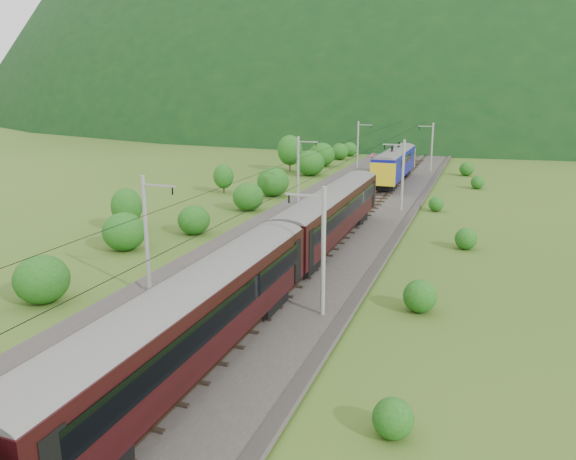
% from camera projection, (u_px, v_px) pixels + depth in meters
% --- Properties ---
extents(ground, '(600.00, 600.00, 0.00)m').
position_uv_depth(ground, '(231.00, 306.00, 36.77)').
color(ground, '#36541A').
rests_on(ground, ground).
extents(railbed, '(14.00, 220.00, 0.30)m').
position_uv_depth(railbed, '(284.00, 261.00, 45.86)').
color(railbed, '#38332D').
rests_on(railbed, ground).
extents(track_left, '(2.40, 220.00, 0.27)m').
position_uv_depth(track_left, '(257.00, 255.00, 46.59)').
color(track_left, brown).
rests_on(track_left, railbed).
extents(track_right, '(2.40, 220.00, 0.27)m').
position_uv_depth(track_right, '(312.00, 261.00, 45.02)').
color(track_right, brown).
rests_on(track_right, railbed).
extents(catenary_left, '(2.54, 192.28, 8.00)m').
position_uv_depth(catenary_left, '(299.00, 168.00, 66.85)').
color(catenary_left, gray).
rests_on(catenary_left, railbed).
extents(catenary_right, '(2.54, 192.28, 8.00)m').
position_uv_depth(catenary_right, '(402.00, 174.00, 62.86)').
color(catenary_right, gray).
rests_on(catenary_right, railbed).
extents(overhead_wires, '(4.83, 198.00, 0.03)m').
position_uv_depth(overhead_wires, '(284.00, 176.00, 44.14)').
color(overhead_wires, black).
rests_on(overhead_wires, ground).
extents(mountain_main, '(504.00, 360.00, 244.00)m').
position_uv_depth(mountain_main, '(459.00, 116.00, 274.02)').
color(mountain_main, '#113315').
rests_on(mountain_main, ground).
extents(mountain_ridge, '(336.00, 280.00, 132.00)m').
position_uv_depth(mountain_ridge, '(263.00, 110.00, 349.62)').
color(mountain_ridge, '#113315').
rests_on(mountain_ridge, ground).
extents(train, '(3.29, 131.49, 5.74)m').
position_uv_depth(train, '(193.00, 305.00, 26.69)').
color(train, black).
rests_on(train, ground).
extents(hazard_post_near, '(0.18, 0.18, 1.66)m').
position_uv_depth(hazard_post_near, '(327.00, 210.00, 59.99)').
color(hazard_post_near, red).
rests_on(hazard_post_near, railbed).
extents(hazard_post_far, '(0.15, 0.15, 1.38)m').
position_uv_depth(hazard_post_far, '(374.00, 184.00, 76.80)').
color(hazard_post_far, red).
rests_on(hazard_post_far, railbed).
extents(signal, '(0.26, 0.26, 2.32)m').
position_uv_depth(signal, '(372.00, 161.00, 96.33)').
color(signal, black).
rests_on(signal, railbed).
extents(vegetation_left, '(10.73, 147.87, 6.15)m').
position_uv_depth(vegetation_left, '(185.00, 204.00, 57.72)').
color(vegetation_left, '#1E4F15').
rests_on(vegetation_left, ground).
extents(vegetation_right, '(5.86, 102.53, 2.04)m').
position_uv_depth(vegetation_right, '(441.00, 256.00, 44.44)').
color(vegetation_right, '#1E4F15').
rests_on(vegetation_right, ground).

